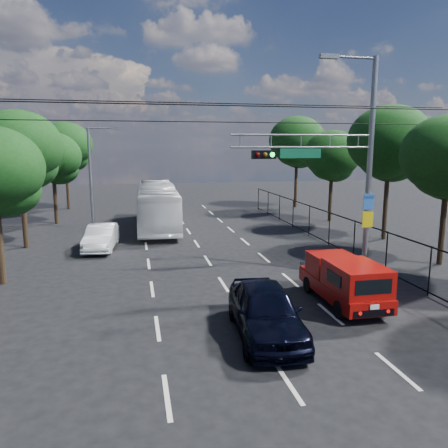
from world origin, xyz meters
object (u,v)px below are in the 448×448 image
object	(u,v)px
signal_mast	(344,159)
navy_hatchback	(266,311)
white_bus	(157,206)
white_van	(101,237)
red_pickup	(344,279)

from	to	relation	value
signal_mast	navy_hatchback	world-z (taller)	signal_mast
white_bus	white_van	bearing A→B (deg)	-118.18
signal_mast	white_bus	world-z (taller)	signal_mast
red_pickup	navy_hatchback	bearing A→B (deg)	-150.10
navy_hatchback	signal_mast	bearing A→B (deg)	50.62
signal_mast	white_van	distance (m)	14.00
navy_hatchback	white_van	distance (m)	14.15
signal_mast	white_bus	size ratio (longest dim) A/B	0.83
navy_hatchback	white_van	world-z (taller)	navy_hatchback
navy_hatchback	white_bus	distance (m)	19.22
white_van	navy_hatchback	bearing A→B (deg)	-60.24
white_bus	navy_hatchback	bearing A→B (deg)	-81.79
signal_mast	red_pickup	bearing A→B (deg)	-113.70
white_van	red_pickup	bearing A→B (deg)	-43.19
red_pickup	navy_hatchback	world-z (taller)	red_pickup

